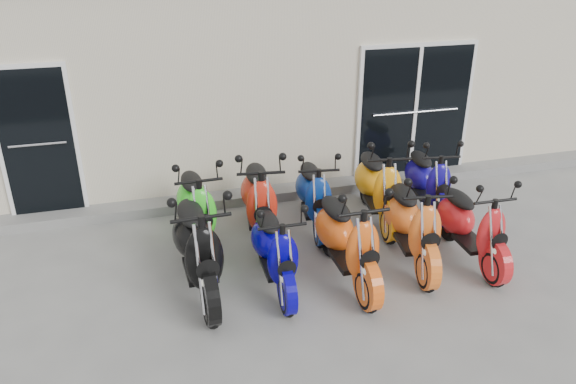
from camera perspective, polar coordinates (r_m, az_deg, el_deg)
The scene contains 15 objects.
ground at distance 7.29m, azimuth 1.27°, elevation -7.28°, with size 80.00×80.00×0.00m, color gray.
building at distance 11.48m, azimuth -6.31°, elevation 13.29°, with size 14.00×6.00×3.20m, color beige.
front_step at distance 8.98m, azimuth -2.42°, elevation -0.23°, with size 14.00×0.40×0.15m, color gray.
door_left at distance 8.61m, azimuth -24.12°, elevation 4.93°, with size 1.07×0.08×2.22m, color black.
door_right at distance 9.56m, azimuth 12.74°, elevation 8.37°, with size 2.02×0.08×2.22m, color black.
scooter_front_black at distance 6.50m, azimuth -9.24°, elevation -4.40°, with size 0.73×2.00×1.48m, color black, non-canonical shape.
scooter_front_blue at distance 6.55m, azimuth -1.39°, elevation -4.92°, with size 0.62×1.69×1.25m, color #070095, non-canonical shape.
scooter_front_orange_a at distance 6.67m, azimuth 6.08°, elevation -3.77°, with size 0.69×1.89×1.40m, color #FF6016, non-canonical shape.
scooter_front_orange_b at distance 7.17m, azimuth 12.58°, elevation -2.15°, with size 0.68×1.88×1.39m, color orange, non-canonical shape.
scooter_front_red at distance 7.44m, azimuth 18.29°, elevation -2.33°, with size 0.63×1.73×1.28m, color red, non-canonical shape.
scooter_back_green at distance 7.52m, azimuth -9.33°, elevation -0.62°, with size 0.68×1.86×1.38m, color #36E826, non-canonical shape.
scooter_back_red at distance 7.60m, azimuth -2.99°, elevation 0.16°, with size 0.70×1.92×1.42m, color red, non-canonical shape.
scooter_back_blue at distance 7.90m, azimuth 2.62°, elevation 0.64°, with size 0.63×1.73×1.28m, color navy, non-canonical shape.
scooter_back_yellow at distance 8.13m, azimuth 9.20°, elevation 1.54°, with size 0.69×1.91×1.41m, color #FE9F10, non-canonical shape.
scooter_back_extra at distance 8.59m, azimuth 14.11°, elevation 1.93°, with size 0.63×1.73×1.28m, color #160C89, non-canonical shape.
Camera 1 is at (-1.80, -5.90, 3.89)m, focal length 35.00 mm.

